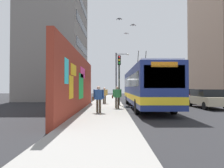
{
  "coord_description": "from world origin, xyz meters",
  "views": [
    {
      "loc": [
        -18.33,
        1.02,
        1.74
      ],
      "look_at": [
        1.57,
        0.99,
        2.09
      ],
      "focal_mm": 31.36,
      "sensor_mm": 36.0,
      "label": 1
    }
  ],
  "objects_px": {
    "parked_car_champagne": "(206,98)",
    "parked_car_navy": "(157,93)",
    "pedestrian_midblock": "(104,94)",
    "parked_car_red": "(182,95)",
    "city_bus": "(145,86)",
    "pedestrian_near_wall": "(99,97)",
    "pedestrian_at_curb": "(117,96)",
    "parked_car_dark_gray": "(168,94)",
    "traffic_light": "(119,72)",
    "street_lamp": "(118,73)"
  },
  "relations": [
    {
      "from": "parked_car_champagne",
      "to": "parked_car_navy",
      "type": "relative_size",
      "value": 0.93
    },
    {
      "from": "pedestrian_midblock",
      "to": "parked_car_red",
      "type": "bearing_deg",
      "value": -72.23
    },
    {
      "from": "parked_car_red",
      "to": "parked_car_champagne",
      "type": "bearing_deg",
      "value": 180.0
    },
    {
      "from": "city_bus",
      "to": "pedestrian_near_wall",
      "type": "xyz_separation_m",
      "value": [
        -4.23,
        3.66,
        -0.73
      ]
    },
    {
      "from": "parked_car_navy",
      "to": "city_bus",
      "type": "bearing_deg",
      "value": 163.51
    },
    {
      "from": "parked_car_champagne",
      "to": "pedestrian_midblock",
      "type": "xyz_separation_m",
      "value": [
        2.82,
        8.76,
        0.24
      ]
    },
    {
      "from": "city_bus",
      "to": "pedestrian_at_curb",
      "type": "bearing_deg",
      "value": 124.55
    },
    {
      "from": "pedestrian_near_wall",
      "to": "parked_car_navy",
      "type": "bearing_deg",
      "value": -22.13
    },
    {
      "from": "parked_car_dark_gray",
      "to": "traffic_light",
      "type": "xyz_separation_m",
      "value": [
        -10.19,
        7.35,
        2.31
      ]
    },
    {
      "from": "parked_car_red",
      "to": "parked_car_navy",
      "type": "relative_size",
      "value": 0.93
    },
    {
      "from": "pedestrian_midblock",
      "to": "traffic_light",
      "type": "height_order",
      "value": "traffic_light"
    },
    {
      "from": "parked_car_red",
      "to": "traffic_light",
      "type": "xyz_separation_m",
      "value": [
        -4.61,
        7.35,
        2.31
      ]
    },
    {
      "from": "pedestrian_at_curb",
      "to": "pedestrian_near_wall",
      "type": "height_order",
      "value": "pedestrian_near_wall"
    },
    {
      "from": "pedestrian_near_wall",
      "to": "parked_car_dark_gray",
      "type": "bearing_deg",
      "value": -30.03
    },
    {
      "from": "pedestrian_near_wall",
      "to": "traffic_light",
      "type": "xyz_separation_m",
      "value": [
        5.13,
        -1.51,
        2.02
      ]
    },
    {
      "from": "parked_car_dark_gray",
      "to": "pedestrian_near_wall",
      "type": "bearing_deg",
      "value": 149.97
    },
    {
      "from": "pedestrian_near_wall",
      "to": "parked_car_champagne",
      "type": "bearing_deg",
      "value": -65.13
    },
    {
      "from": "parked_car_red",
      "to": "traffic_light",
      "type": "height_order",
      "value": "traffic_light"
    },
    {
      "from": "pedestrian_midblock",
      "to": "pedestrian_near_wall",
      "type": "bearing_deg",
      "value": 179.16
    },
    {
      "from": "parked_car_dark_gray",
      "to": "parked_car_red",
      "type": "bearing_deg",
      "value": -180.0
    },
    {
      "from": "city_bus",
      "to": "parked_car_dark_gray",
      "type": "height_order",
      "value": "city_bus"
    },
    {
      "from": "parked_car_champagne",
      "to": "street_lamp",
      "type": "height_order",
      "value": "street_lamp"
    },
    {
      "from": "street_lamp",
      "to": "traffic_light",
      "type": "bearing_deg",
      "value": 179.19
    },
    {
      "from": "street_lamp",
      "to": "parked_car_red",
      "type": "bearing_deg",
      "value": -111.36
    },
    {
      "from": "pedestrian_near_wall",
      "to": "traffic_light",
      "type": "relative_size",
      "value": 0.37
    },
    {
      "from": "parked_car_champagne",
      "to": "parked_car_navy",
      "type": "bearing_deg",
      "value": 0.0
    },
    {
      "from": "city_bus",
      "to": "pedestrian_midblock",
      "type": "relative_size",
      "value": 7.87
    },
    {
      "from": "parked_car_champagne",
      "to": "pedestrian_midblock",
      "type": "relative_size",
      "value": 2.77
    },
    {
      "from": "traffic_light",
      "to": "street_lamp",
      "type": "bearing_deg",
      "value": -0.81
    },
    {
      "from": "parked_car_dark_gray",
      "to": "street_lamp",
      "type": "relative_size",
      "value": 0.76
    },
    {
      "from": "parked_car_champagne",
      "to": "street_lamp",
      "type": "distance_m",
      "value": 11.49
    },
    {
      "from": "pedestrian_at_curb",
      "to": "pedestrian_near_wall",
      "type": "distance_m",
      "value": 2.86
    },
    {
      "from": "parked_car_dark_gray",
      "to": "parked_car_navy",
      "type": "relative_size",
      "value": 0.97
    },
    {
      "from": "traffic_light",
      "to": "pedestrian_midblock",
      "type": "bearing_deg",
      "value": 38.06
    },
    {
      "from": "pedestrian_at_curb",
      "to": "street_lamp",
      "type": "xyz_separation_m",
      "value": [
        10.0,
        -0.37,
        2.52
      ]
    },
    {
      "from": "city_bus",
      "to": "pedestrian_at_curb",
      "type": "height_order",
      "value": "city_bus"
    },
    {
      "from": "parked_car_champagne",
      "to": "pedestrian_near_wall",
      "type": "distance_m",
      "value": 9.77
    },
    {
      "from": "parked_car_dark_gray",
      "to": "traffic_light",
      "type": "height_order",
      "value": "traffic_light"
    },
    {
      "from": "parked_car_red",
      "to": "parked_car_dark_gray",
      "type": "bearing_deg",
      "value": 0.0
    },
    {
      "from": "pedestrian_midblock",
      "to": "traffic_light",
      "type": "distance_m",
      "value": 3.09
    },
    {
      "from": "parked_car_navy",
      "to": "traffic_light",
      "type": "distance_m",
      "value": 18.36
    },
    {
      "from": "parked_car_red",
      "to": "pedestrian_near_wall",
      "type": "xyz_separation_m",
      "value": [
        -9.74,
        8.86,
        0.29
      ]
    },
    {
      "from": "traffic_light",
      "to": "street_lamp",
      "type": "xyz_separation_m",
      "value": [
        7.44,
        -0.11,
        0.5
      ]
    },
    {
      "from": "parked_car_dark_gray",
      "to": "pedestrian_at_curb",
      "type": "relative_size",
      "value": 2.78
    },
    {
      "from": "city_bus",
      "to": "pedestrian_at_curb",
      "type": "xyz_separation_m",
      "value": [
        -1.66,
        2.41,
        -0.74
      ]
    },
    {
      "from": "parked_car_navy",
      "to": "parked_car_red",
      "type": "bearing_deg",
      "value": -180.0
    },
    {
      "from": "city_bus",
      "to": "parked_car_navy",
      "type": "distance_m",
      "value": 18.34
    },
    {
      "from": "parked_car_dark_gray",
      "to": "pedestrian_near_wall",
      "type": "relative_size",
      "value": 2.76
    },
    {
      "from": "parked_car_red",
      "to": "pedestrian_near_wall",
      "type": "distance_m",
      "value": 13.17
    },
    {
      "from": "parked_car_champagne",
      "to": "pedestrian_midblock",
      "type": "height_order",
      "value": "pedestrian_midblock"
    }
  ]
}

